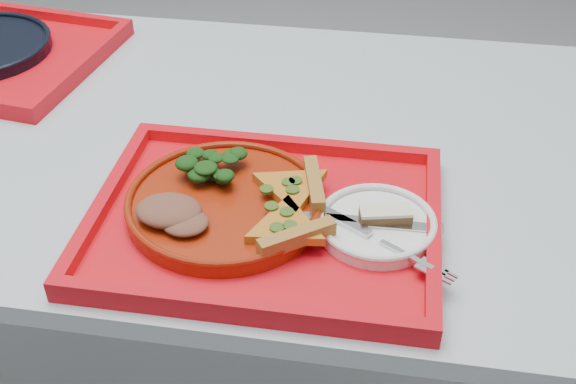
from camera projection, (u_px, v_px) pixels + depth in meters
The scene contains 11 objects.
table at pixel (132, 163), 1.19m from camera, with size 1.60×0.80×0.75m.
tray_main at pixel (265, 223), 0.94m from camera, with size 0.45×0.35×0.01m, color red.
dinner_plate at pixel (225, 205), 0.95m from camera, with size 0.26×0.26×0.02m, color maroon.
side_plate at pixel (377, 227), 0.92m from camera, with size 0.15×0.15×0.01m, color white.
pizza_slice_a at pixel (286, 224), 0.89m from camera, with size 0.11×0.10×0.02m, color gold, non-canonical shape.
pizza_slice_b at pixel (292, 185), 0.95m from camera, with size 0.12×0.10×0.02m, color gold, non-canonical shape.
salad_heap at pixel (213, 165), 0.97m from camera, with size 0.08×0.07×0.04m, color black.
meat_portion at pixel (169, 211), 0.91m from camera, with size 0.08×0.07×0.03m, color brown.
dessert_bar at pixel (386, 215), 0.91m from camera, with size 0.07×0.04×0.02m.
knife at pixel (370, 222), 0.91m from camera, with size 0.18×0.02×0.01m, color silver.
fork at pixel (380, 240), 0.88m from camera, with size 0.18×0.02×0.01m, color silver.
Camera 1 is at (0.41, -0.92, 1.36)m, focal length 45.00 mm.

